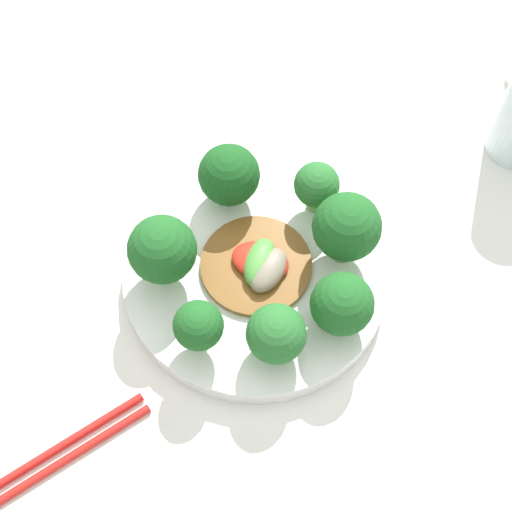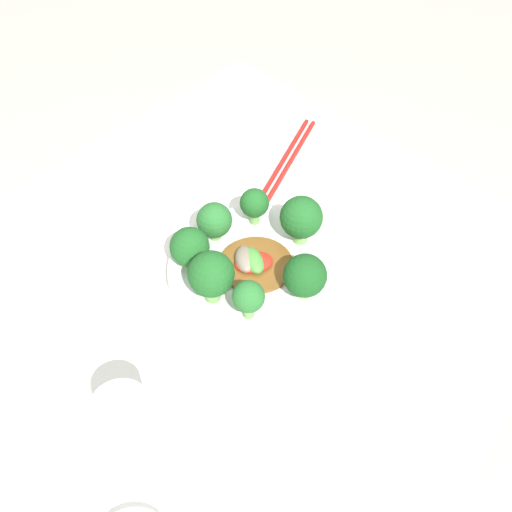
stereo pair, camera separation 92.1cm
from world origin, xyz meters
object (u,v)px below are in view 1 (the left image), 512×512
Objects in this scene: broccoli_south at (229,175)px; broccoli_northeast at (198,326)px; broccoli_west at (347,228)px; broccoli_southwest at (317,186)px; broccoli_east at (162,250)px; broccoli_northwest at (342,304)px; chopsticks at (28,475)px; plate at (256,273)px; broccoli_north at (276,334)px; stirfry_center at (260,265)px.

broccoli_northeast is at bearing 68.96° from broccoli_south.
broccoli_west is 0.15m from broccoli_northeast.
broccoli_south is at bearing -20.58° from broccoli_southwest.
broccoli_east reaches higher than broccoli_northwest.
broccoli_south reaches higher than chopsticks.
broccoli_west is (-0.08, 0.00, 0.06)m from plate.
broccoli_southwest and broccoli_north have the same top height.
broccoli_south is 0.16m from broccoli_north.
broccoli_west is 1.03× the size of broccoli_east.
broccoli_west is 1.32× the size of broccoli_northeast.
broccoli_southwest is 0.99× the size of broccoli_north.
broccoli_northeast is 0.15m from broccoli_south.
broccoli_east is 0.35× the size of chopsticks.
broccoli_northwest is at bearing 71.64° from broccoli_west.
broccoli_northwest is (-0.12, 0.01, -0.00)m from broccoli_northeast.
broccoli_northeast is at bearing -2.76° from broccoli_northwest.
broccoli_east is 0.07m from broccoli_northeast.
broccoli_north is at bearing 89.14° from plate.
broccoli_east reaches higher than plate.
broccoli_south reaches higher than broccoli_northwest.
broccoli_south reaches higher than plate.
broccoli_south is at bearing -87.74° from broccoli_north.
broccoli_northeast is 0.28× the size of chopsticks.
broccoli_west is 1.26× the size of broccoli_northwest.
broccoli_west reaches higher than broccoli_south.
broccoli_west is at bearing -136.06° from broccoli_north.
broccoli_north is (0.06, 0.01, -0.00)m from broccoli_northwest.
broccoli_north is at bearing 162.34° from broccoli_northeast.
broccoli_east is 0.73× the size of stirfry_center.
chopsticks is (0.22, 0.13, -0.03)m from stirfry_center.
stirfry_center is (-0.00, -0.08, -0.02)m from broccoli_north.
broccoli_west is at bearing 175.08° from broccoli_east.
broccoli_north is (-0.06, 0.02, -0.00)m from broccoli_northeast.
broccoli_east is at bearing 15.45° from broccoli_southwest.
stirfry_center is (0.06, 0.05, -0.03)m from broccoli_southwest.
chopsticks is at bearing 13.87° from broccoli_northwest.
broccoli_northeast is at bearing -154.76° from chopsticks.
chopsticks is at bearing 31.76° from plate.
broccoli_south is at bearing -84.59° from plate.
plate is 1.15× the size of chopsticks.
broccoli_northwest is at bearing -166.13° from chopsticks.
plate is at bearing 37.05° from broccoli_southwest.
broccoli_east is at bearing -7.62° from plate.
broccoli_northwest reaches higher than broccoli_northeast.
plate is 0.02m from stirfry_center.
broccoli_south is at bearing -111.04° from broccoli_northeast.
broccoli_north reaches higher than chopsticks.
broccoli_northeast is 0.57× the size of stirfry_center.
broccoli_east is 1.28× the size of broccoli_north.
stirfry_center is (-0.06, -0.06, -0.03)m from broccoli_northeast.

